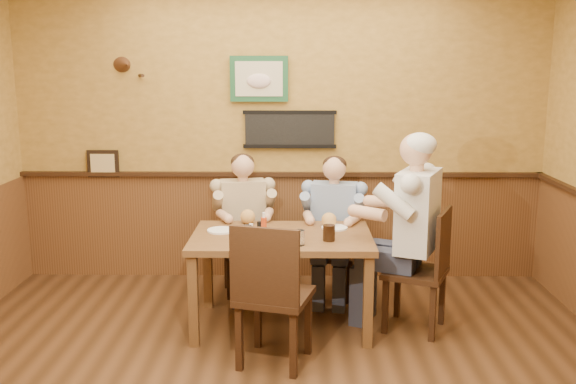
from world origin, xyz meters
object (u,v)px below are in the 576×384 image
dining_table (282,246)px  diner_blue_polo (334,235)px  chair_back_right (333,253)px  diner_tan_shirt (243,232)px  diner_white_elder (417,243)px  water_glass_left (246,234)px  salt_shaker (251,229)px  chair_back_left (244,250)px  chair_near_side (275,292)px  cola_tumbler (329,233)px  chair_right_end (416,269)px  hot_sauce_bottle (264,226)px  pepper_shaker (260,228)px  water_glass_mid (300,238)px

dining_table → diner_blue_polo: 0.79m
chair_back_right → diner_tan_shirt: 0.83m
diner_blue_polo → diner_white_elder: 0.93m
diner_tan_shirt → water_glass_left: 0.99m
dining_table → diner_tan_shirt: bearing=116.0°
chair_back_right → salt_shaker: salt_shaker is taller
chair_back_left → diner_blue_polo: (0.81, -0.09, 0.17)m
chair_near_side → salt_shaker: size_ratio=12.38×
cola_tumbler → chair_right_end: bearing=9.9°
diner_tan_shirt → hot_sauce_bottle: size_ratio=6.45×
chair_right_end → diner_tan_shirt: size_ratio=0.85×
pepper_shaker → diner_blue_polo: bearing=45.8°
water_glass_mid → salt_shaker: water_glass_mid is taller
chair_near_side → cola_tumbler: 0.69m
chair_back_right → chair_near_side: bearing=-101.0°
chair_near_side → diner_white_elder: 1.24m
diner_white_elder → water_glass_mid: 0.94m
chair_back_right → water_glass_mid: 1.07m
chair_back_left → salt_shaker: bearing=-90.9°
chair_near_side → diner_tan_shirt: size_ratio=0.89×
chair_back_right → salt_shaker: (-0.68, -0.64, 0.39)m
chair_back_left → diner_white_elder: (1.41, -0.79, 0.29)m
hot_sauce_bottle → salt_shaker: hot_sauce_bottle is taller
chair_right_end → chair_near_side: (-1.08, -0.59, 0.03)m
salt_shaker → chair_right_end: bearing=-2.8°
chair_back_left → pepper_shaker: (0.19, -0.72, 0.40)m
diner_white_elder → hot_sauce_bottle: size_ratio=7.80×
diner_tan_shirt → water_glass_mid: bearing=-74.6°
cola_tumbler → pepper_shaker: 0.56m
chair_back_left → diner_tan_shirt: 0.17m
chair_back_right → diner_blue_polo: size_ratio=0.70×
chair_near_side → cola_tumbler: (0.40, 0.47, 0.30)m
chair_right_end → pepper_shaker: (-1.22, 0.07, 0.31)m
diner_tan_shirt → salt_shaker: (0.12, -0.73, 0.22)m
dining_table → diner_blue_polo: diner_blue_polo is taller
diner_blue_polo → water_glass_left: size_ratio=9.19×
chair_back_right → diner_blue_polo: bearing=-170.6°
salt_shaker → chair_back_right: bearing=43.0°
chair_back_right → chair_near_side: 1.38m
chair_right_end → hot_sauce_bottle: (-1.18, -0.04, 0.35)m
chair_right_end → salt_shaker: bearing=-69.2°
chair_right_end → pepper_shaker: size_ratio=9.82×
chair_back_left → water_glass_left: water_glass_left is taller
chair_back_right → diner_tan_shirt: bearing=-176.9°
chair_near_side → hot_sauce_bottle: chair_near_side is taller
chair_back_left → hot_sauce_bottle: hot_sauce_bottle is taller
pepper_shaker → chair_right_end: bearing=-3.1°
cola_tumbler → hot_sauce_bottle: bearing=170.9°
chair_right_end → water_glass_left: bearing=-59.3°
chair_back_left → water_glass_left: bearing=-94.2°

